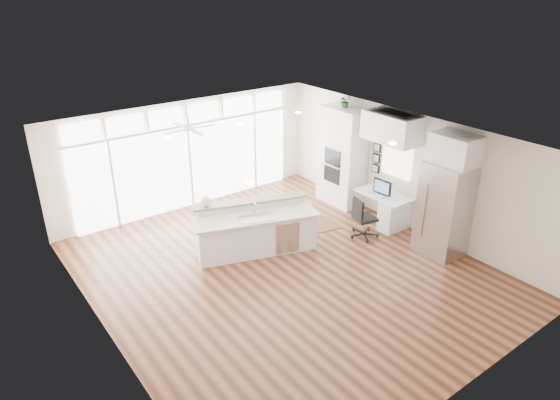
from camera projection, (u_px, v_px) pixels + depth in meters
floor at (285, 271)px, 10.01m from camera, size 7.00×8.00×0.02m
ceiling at (285, 142)px, 8.89m from camera, size 7.00×8.00×0.02m
wall_back at (188, 154)px, 12.37m from camera, size 7.00×0.04×2.70m
wall_front at (470, 317)px, 6.53m from camera, size 7.00×0.04×2.70m
wall_left at (101, 270)px, 7.55m from camera, size 0.04×8.00×2.70m
wall_right at (407, 171)px, 11.35m from camera, size 0.04×8.00×2.70m
glass_wall at (190, 166)px, 12.45m from camera, size 5.80×0.06×2.08m
transom_row at (186, 114)px, 11.90m from camera, size 5.90×0.06×0.40m
desk_window at (397, 159)px, 11.47m from camera, size 0.04×0.85×0.85m
ceiling_fan at (188, 124)px, 10.75m from camera, size 1.16×1.16×0.32m
recessed_lights at (279, 141)px, 9.04m from camera, size 3.40×3.00×0.02m
oven_cabinet at (342, 156)px, 12.53m from camera, size 0.64×1.20×2.50m
desk_nook at (383, 209)px, 11.77m from camera, size 0.72×1.30×0.76m
upper_cabinets at (392, 128)px, 10.98m from camera, size 0.64×1.30×0.64m
refrigerator at (444, 209)px, 10.30m from camera, size 0.76×0.90×2.00m
fridge_cabinet at (455, 149)px, 9.80m from camera, size 0.64×0.90×0.60m
framed_photos at (376, 158)px, 11.98m from camera, size 0.06×0.22×0.80m
kitchen_island at (256, 230)px, 10.49m from camera, size 2.79×1.76×1.04m
rug at (319, 226)px, 11.79m from camera, size 1.03×0.85×0.01m
office_chair at (365, 218)px, 11.13m from camera, size 0.58×0.55×0.95m
fishbowl at (206, 201)px, 10.31m from camera, size 0.30×0.30×0.23m
monitor at (382, 187)px, 11.49m from camera, size 0.12×0.48×0.40m
keyboard at (377, 196)px, 11.48m from camera, size 0.12×0.32×0.02m
potted_plant at (345, 102)px, 11.96m from camera, size 0.30×0.33×0.24m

